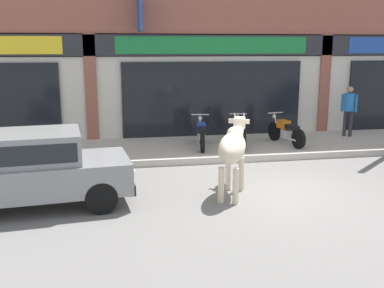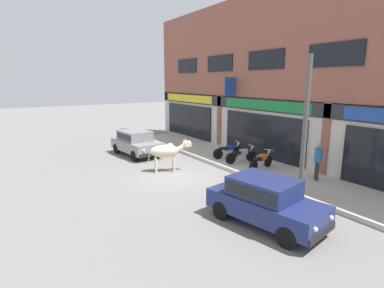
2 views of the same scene
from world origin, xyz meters
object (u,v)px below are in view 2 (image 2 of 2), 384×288
Objects in this scene: cow at (167,151)px; car_1 at (136,142)px; car_0 at (265,199)px; utility_pole at (305,126)px; pedestrian at (318,158)px; motorcycle_1 at (241,155)px; motorcycle_0 at (228,151)px; motorcycle_2 at (261,161)px.

cow reaches higher than car_1.
utility_pole is (-0.90, 2.87, 1.91)m from car_0.
pedestrian is at bearing 41.50° from cow.
motorcycle_1 is 4.92m from utility_pole.
cow is 3.91m from car_1.
car_0 is 3.57m from utility_pole.
motorcycle_1 is at bearing -2.98° from motorcycle_0.
motorcycle_1 is at bearing 71.13° from cow.
cow reaches higher than car_0.
car_1 is 2.07× the size of motorcycle_0.
cow reaches higher than motorcycle_2.
cow is 0.54× the size of car_1.
utility_pole reaches higher than motorcycle_2.
motorcycle_0 is at bearing 149.07° from car_0.
car_0 is at bearing -72.65° from utility_pole.
car_0 and car_1 have the same top height.
car_0 is 2.10× the size of motorcycle_1.
pedestrian is 2.37m from utility_pole.
car_0 reaches higher than motorcycle_2.
motorcycle_2 is at bearing 163.12° from utility_pole.
utility_pole is (5.48, -0.95, 2.16)m from motorcycle_0.
cow is at bearing -138.50° from pedestrian.
car_0 reaches higher than motorcycle_0.
pedestrian is (2.43, 0.82, 0.60)m from motorcycle_2.
car_0 is at bearing -44.46° from motorcycle_2.
utility_pole is (4.34, -0.89, 2.16)m from motorcycle_1.
cow is 1.26× the size of pedestrian.
cow is 4.56m from motorcycle_2.
cow is 3.76m from motorcycle_0.
utility_pole is at bearing -11.56° from motorcycle_1.
motorcycle_2 is (-3.84, 3.77, -0.25)m from car_0.
car_0 is 7.44m from motorcycle_0.
pedestrian is at bearing 106.57° from utility_pole.
cow is 0.39× the size of utility_pole.
motorcycle_1 is (-5.23, 3.76, -0.25)m from car_0.
pedestrian reaches higher than motorcycle_1.
motorcycle_2 is at bearing 135.54° from car_0.
cow is 6.79m from pedestrian.
motorcycle_2 is 3.76m from utility_pole.
car_1 is at bearing -137.07° from motorcycle_0.
pedestrian is (-1.41, 4.58, 0.35)m from car_0.
pedestrian reaches higher than car_1.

